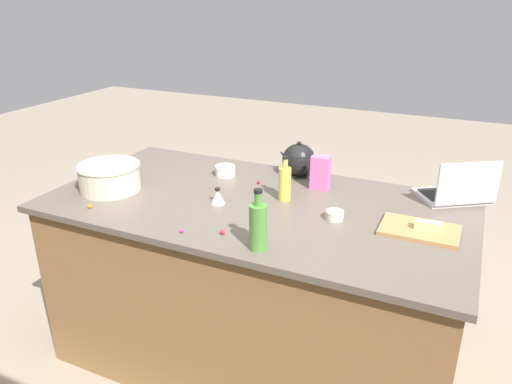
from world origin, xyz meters
The scene contains 18 objects.
ground_plane centered at (0.00, 0.00, 0.00)m, with size 12.00×12.00×0.00m, color gray.
island_counter centered at (0.00, 0.00, 0.45)m, with size 1.96×1.02×0.90m.
laptop centered at (-0.85, -0.41, 0.95)m, with size 0.38×0.36×0.22m.
mixing_bowl_large centered at (0.72, 0.16, 0.97)m, with size 0.31×0.31×0.13m.
bottle_olive centered at (-0.20, 0.41, 1.00)m, with size 0.07×0.07×0.25m.
bottle_oil centered at (-0.11, -0.08, 0.99)m, with size 0.06×0.06×0.22m.
kettle centered at (-0.05, -0.43, 0.98)m, with size 0.21×0.18×0.20m.
cutting_board centered at (-0.74, 0.00, 0.91)m, with size 0.31×0.21×0.02m, color #AD7F4C.
butter_stick_left centered at (-0.77, 0.00, 0.94)m, with size 0.11×0.04×0.04m, color #F4E58C.
ramekin_small centered at (0.30, -0.25, 0.93)m, with size 0.11×0.11×0.05m, color white.
ramekin_medium centered at (-0.39, 0.03, 0.92)m, with size 0.08×0.08×0.04m, color beige.
kitchen_timer centered at (0.15, 0.09, 0.94)m, with size 0.07×0.07×0.08m.
candy_bag centered at (-0.22, -0.28, 0.99)m, with size 0.09×0.06×0.17m, color pink.
candy_0 centered at (0.00, -0.34, 0.91)m, with size 0.02×0.02×0.02m, color yellow.
candy_1 centered at (0.14, 0.41, 0.91)m, with size 0.02×0.02×0.02m, color #CC3399.
candy_2 centered at (0.09, -0.22, 0.91)m, with size 0.02×0.02×0.02m, color red.
candy_3 centered at (0.66, 0.38, 0.91)m, with size 0.02×0.02×0.02m, color orange.
candy_4 centered at (-0.02, 0.36, 0.91)m, with size 0.02×0.02×0.02m, color red.
Camera 1 is at (-0.88, 1.91, 1.82)m, focal length 34.34 mm.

